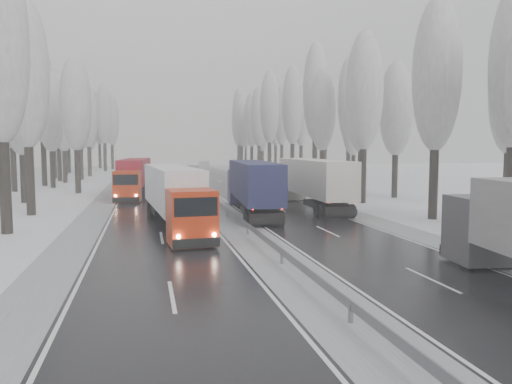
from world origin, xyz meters
name	(u,v)px	position (x,y,z in m)	size (l,w,h in m)	color
ground	(309,288)	(0.00, 0.00, 0.00)	(260.00, 260.00, 0.00)	white
carriageway_right	(263,202)	(5.25, 30.00, 0.01)	(7.50, 200.00, 0.03)	black
carriageway_left	(156,204)	(-5.25, 30.00, 0.01)	(7.50, 200.00, 0.03)	black
median_slush	(211,203)	(0.00, 30.00, 0.02)	(3.00, 200.00, 0.04)	#ADB0B5
shoulder_right	(311,200)	(10.20, 30.00, 0.02)	(2.40, 200.00, 0.04)	#ADB0B5
shoulder_left	(101,205)	(-10.20, 30.00, 0.02)	(2.40, 200.00, 0.04)	#ADB0B5
median_guardrail	(211,197)	(0.00, 29.99, 0.60)	(0.12, 200.00, 0.76)	slate
tree_16	(437,76)	(15.04, 15.67, 10.67)	(3.60, 3.60, 16.53)	black
tree_17	(511,93)	(24.68, 19.67, 10.03)	(3.60, 3.60, 15.54)	black
tree_18	(364,92)	(14.51, 27.03, 10.70)	(3.60, 3.60, 16.58)	black
tree_19	(396,109)	(20.02, 31.03, 9.42)	(3.60, 3.60, 14.57)	black
tree_20	(361,105)	(17.90, 35.17, 10.14)	(3.60, 3.60, 15.71)	black
tree_21	(365,93)	(20.12, 39.17, 12.00)	(3.60, 3.60, 18.62)	black
tree_22	(322,111)	(17.02, 45.60, 10.24)	(3.60, 3.60, 15.86)	black
tree_23	(354,124)	(23.31, 49.60, 8.77)	(3.60, 3.60, 13.55)	black
tree_24	(315,93)	(17.90, 51.02, 13.19)	(3.60, 3.60, 20.49)	black
tree_25	(349,101)	(24.81, 55.02, 12.52)	(3.60, 3.60, 19.44)	black
tree_26	(293,106)	(17.56, 61.27, 12.10)	(3.60, 3.60, 18.78)	black
tree_27	(325,113)	(24.72, 65.27, 11.36)	(3.60, 3.60, 17.62)	black
tree_28	(270,108)	(16.34, 71.95, 12.64)	(3.60, 3.60, 19.62)	black
tree_29	(301,115)	(23.71, 75.95, 11.67)	(3.60, 3.60, 18.11)	black
tree_30	(259,117)	(16.56, 81.70, 11.52)	(3.60, 3.60, 17.86)	black
tree_31	(282,116)	(22.48, 85.70, 11.97)	(3.60, 3.60, 18.58)	black
tree_32	(252,120)	(16.63, 89.21, 11.18)	(3.60, 3.60, 17.33)	black
tree_33	(262,130)	(19.77, 93.21, 9.26)	(3.60, 3.60, 14.33)	black
tree_34	(242,121)	(15.73, 96.32, 11.37)	(3.60, 3.60, 17.63)	black
tree_35	(276,121)	(24.94, 100.32, 11.77)	(3.60, 3.60, 18.25)	black
tree_36	(239,117)	(17.04, 106.16, 13.02)	(3.60, 3.60, 20.23)	black
tree_37	(263,127)	(24.02, 110.16, 10.56)	(3.60, 3.60, 16.37)	black
tree_38	(238,124)	(18.73, 116.73, 11.59)	(3.60, 3.60, 17.97)	black
tree_39	(246,129)	(21.55, 120.73, 10.45)	(3.60, 3.60, 16.19)	black
tree_58	(26,74)	(-15.13, 24.57, 11.10)	(3.60, 3.60, 17.21)	black
tree_60	(21,104)	(-17.75, 34.20, 9.59)	(3.60, 3.60, 14.84)	black
tree_62	(76,104)	(-13.94, 43.73, 10.36)	(3.60, 3.60, 16.04)	black
tree_63	(11,101)	(-21.85, 47.73, 10.89)	(3.60, 3.60, 16.88)	black
tree_64	(50,113)	(-18.26, 52.71, 9.96)	(3.60, 3.60, 15.42)	black
tree_65	(41,95)	(-20.05, 56.71, 12.55)	(3.60, 3.60, 19.48)	black
tree_66	(63,118)	(-18.16, 62.35, 9.84)	(3.60, 3.60, 15.23)	black
tree_67	(58,111)	(-19.54, 66.35, 11.03)	(3.60, 3.60, 17.09)	black
tree_68	(80,115)	(-16.58, 69.11, 10.75)	(3.60, 3.60, 16.65)	black
tree_69	(52,105)	(-21.42, 73.11, 12.46)	(3.60, 3.60, 19.35)	black
tree_70	(88,116)	(-16.33, 79.19, 11.03)	(3.60, 3.60, 17.09)	black
tree_71	(64,109)	(-21.09, 83.19, 12.63)	(3.60, 3.60, 19.61)	black
tree_72	(80,125)	(-18.93, 88.54, 9.76)	(3.60, 3.60, 15.11)	black
tree_73	(68,120)	(-21.82, 92.54, 11.11)	(3.60, 3.60, 17.22)	black
tree_74	(104,114)	(-15.07, 99.33, 12.67)	(3.60, 3.60, 19.68)	black
tree_75	(64,118)	(-24.20, 103.33, 11.99)	(3.60, 3.60, 18.60)	black
tree_76	(112,120)	(-14.05, 108.72, 11.95)	(3.60, 3.60, 18.55)	black
tree_77	(89,131)	(-19.66, 112.72, 9.26)	(3.60, 3.60, 14.32)	black
tree_78	(99,119)	(-17.56, 115.31, 12.59)	(3.60, 3.60, 19.55)	black
tree_79	(89,125)	(-20.33, 119.31, 11.01)	(3.60, 3.60, 17.07)	black
truck_blue_box	(252,183)	(2.29, 21.51, 2.49)	(3.84, 16.76, 4.27)	#1E1C47
truck_cream_box	(310,180)	(8.11, 24.02, 2.54)	(2.91, 16.99, 4.34)	#B2AC9E
box_truck_distant	(204,167)	(5.75, 86.02, 1.31)	(2.75, 7.03, 2.56)	silver
truck_red_white	(174,193)	(-4.28, 15.70, 2.38)	(3.85, 16.04, 4.08)	#B7270A
truck_red_red	(134,175)	(-7.38, 38.45, 2.38)	(3.73, 16.06, 4.09)	#B1270A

